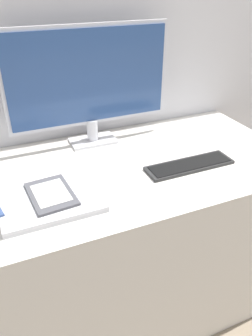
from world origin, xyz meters
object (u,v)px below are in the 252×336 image
laptop (50,200)px  monitor (89,82)px  keyboard (190,165)px  ereader (51,194)px

laptop → monitor: bearing=54.5°
keyboard → ereader: size_ratio=1.72×
monitor → ereader: (-0.25, -0.34, -0.23)m
keyboard → ereader: (-0.51, -0.01, 0.02)m
ereader → monitor: bearing=54.2°
keyboard → laptop: size_ratio=1.09×
monitor → keyboard: 0.49m
monitor → ereader: 0.48m
monitor → keyboard: size_ratio=1.95×
monitor → ereader: size_ratio=3.36×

